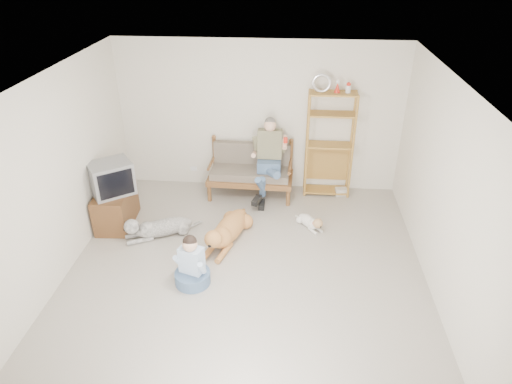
# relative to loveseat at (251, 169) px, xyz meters

# --- Properties ---
(floor) EXTENTS (5.50, 5.50, 0.00)m
(floor) POSITION_rel_loveseat_xyz_m (0.13, -2.41, -0.49)
(floor) COLOR #BBB3A4
(floor) RESTS_ON ground
(ceiling) EXTENTS (5.50, 5.50, 0.00)m
(ceiling) POSITION_rel_loveseat_xyz_m (0.13, -2.41, 2.21)
(ceiling) COLOR silver
(ceiling) RESTS_ON ground
(wall_back) EXTENTS (5.00, 0.00, 5.00)m
(wall_back) POSITION_rel_loveseat_xyz_m (0.13, 0.34, 0.86)
(wall_back) COLOR beige
(wall_back) RESTS_ON ground
(wall_front) EXTENTS (5.00, 0.00, 5.00)m
(wall_front) POSITION_rel_loveseat_xyz_m (0.13, -5.16, 0.86)
(wall_front) COLOR beige
(wall_front) RESTS_ON ground
(wall_left) EXTENTS (0.00, 5.50, 5.50)m
(wall_left) POSITION_rel_loveseat_xyz_m (-2.37, -2.41, 0.86)
(wall_left) COLOR beige
(wall_left) RESTS_ON ground
(wall_right) EXTENTS (0.00, 5.50, 5.50)m
(wall_right) POSITION_rel_loveseat_xyz_m (2.63, -2.41, 0.86)
(wall_right) COLOR beige
(wall_right) RESTS_ON ground
(loveseat) EXTENTS (1.52, 0.75, 0.95)m
(loveseat) POSITION_rel_loveseat_xyz_m (0.00, 0.00, 0.00)
(loveseat) COLOR brown
(loveseat) RESTS_ON ground
(man) EXTENTS (0.56, 0.80, 1.30)m
(man) POSITION_rel_loveseat_xyz_m (0.31, -0.22, 0.19)
(man) COLOR slate
(man) RESTS_ON loveseat
(etagere) EXTENTS (0.84, 0.37, 2.20)m
(etagere) POSITION_rel_loveseat_xyz_m (1.37, 0.14, 0.49)
(etagere) COLOR #BC8E3B
(etagere) RESTS_ON ground
(book_stack) EXTENTS (0.22, 0.17, 0.13)m
(book_stack) POSITION_rel_loveseat_xyz_m (1.65, 0.06, -0.42)
(book_stack) COLOR white
(book_stack) RESTS_ON ground
(tv_stand) EXTENTS (0.54, 0.92, 0.60)m
(tv_stand) POSITION_rel_loveseat_xyz_m (-2.10, -1.19, -0.19)
(tv_stand) COLOR brown
(tv_stand) RESTS_ON ground
(crt_tv) EXTENTS (0.79, 0.77, 0.52)m
(crt_tv) POSITION_rel_loveseat_xyz_m (-2.07, -1.23, 0.37)
(crt_tv) COLOR slate
(crt_tv) RESTS_ON tv_stand
(wall_outlet) EXTENTS (0.12, 0.02, 0.08)m
(wall_outlet) POSITION_rel_loveseat_xyz_m (-1.12, 0.32, -0.19)
(wall_outlet) COLOR silver
(wall_outlet) RESTS_ON ground
(golden_retriever) EXTENTS (0.66, 1.49, 0.46)m
(golden_retriever) POSITION_rel_loveseat_xyz_m (-0.23, -1.55, -0.30)
(golden_retriever) COLOR #B3733E
(golden_retriever) RESTS_ON ground
(shaggy_dog) EXTENTS (1.17, 0.70, 0.38)m
(shaggy_dog) POSITION_rel_loveseat_xyz_m (-1.34, -1.50, -0.33)
(shaggy_dog) COLOR white
(shaggy_dog) RESTS_ON ground
(terrier) EXTENTS (0.46, 0.55, 0.25)m
(terrier) POSITION_rel_loveseat_xyz_m (1.08, -1.07, -0.38)
(terrier) COLOR silver
(terrier) RESTS_ON ground
(child) EXTENTS (0.48, 0.48, 0.76)m
(child) POSITION_rel_loveseat_xyz_m (-0.56, -2.55, -0.21)
(child) COLOR slate
(child) RESTS_ON ground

